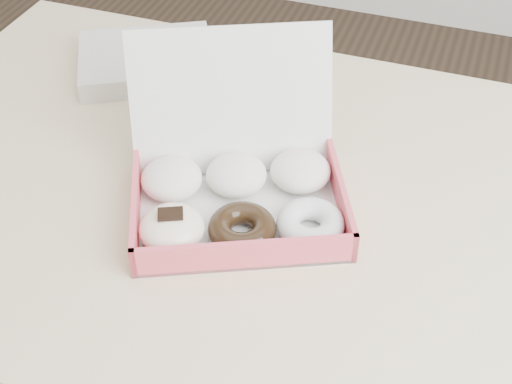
% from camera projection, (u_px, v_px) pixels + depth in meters
% --- Properties ---
extents(table, '(1.20, 0.80, 0.75)m').
position_uv_depth(table, '(250.00, 225.00, 1.08)').
color(table, '#CCB586').
rests_on(table, ground).
extents(donut_box, '(0.37, 0.36, 0.20)m').
position_uv_depth(donut_box, '(236.00, 188.00, 0.97)').
color(donut_box, silver).
rests_on(donut_box, table).
extents(newspapers, '(0.29, 0.27, 0.04)m').
position_uv_depth(newspapers, '(147.00, 60.00, 1.25)').
color(newspapers, white).
rests_on(newspapers, table).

